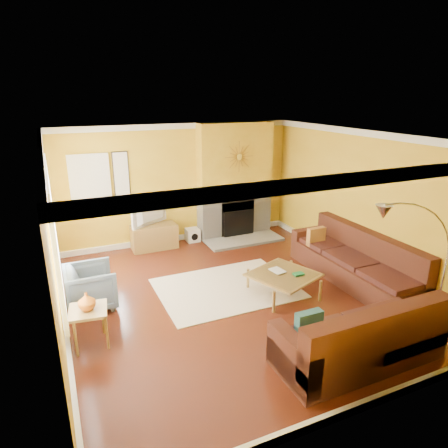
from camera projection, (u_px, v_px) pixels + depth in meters
name	position (u px, v px, depth m)	size (l,w,h in m)	color
floor	(233.00, 295.00, 6.94)	(5.50, 6.00, 0.02)	#5D2413
ceiling	(234.00, 136.00, 6.08)	(5.50, 6.00, 0.02)	white
wall_back	(177.00, 184.00, 9.12)	(5.50, 0.02, 2.70)	gold
wall_front	(365.00, 308.00, 3.90)	(5.50, 0.02, 2.70)	gold
wall_left	(51.00, 246.00, 5.44)	(0.02, 6.00, 2.70)	gold
wall_right	(365.00, 203.00, 7.57)	(0.02, 6.00, 2.70)	gold
baseboard	(233.00, 292.00, 6.91)	(5.50, 6.00, 0.12)	white
crown_molding	(234.00, 141.00, 6.10)	(5.50, 6.00, 0.12)	white
window_left_near	(50.00, 211.00, 6.54)	(0.06, 1.22, 1.72)	white
window_left_far	(54.00, 251.00, 4.89)	(0.06, 1.22, 1.72)	white
window_back	(90.00, 183.00, 8.28)	(0.82, 0.06, 1.22)	white
wall_art	(122.00, 178.00, 8.52)	(0.34, 0.04, 1.14)	white
fireplace	(235.00, 181.00, 9.45)	(1.80, 0.40, 2.70)	#A09C97
mantel	(239.00, 187.00, 9.28)	(1.92, 0.22, 0.08)	white
hearth	(244.00, 240.00, 9.39)	(1.80, 0.70, 0.06)	#A09C97
sunburst	(239.00, 157.00, 9.07)	(0.70, 0.04, 0.70)	olive
rug	(226.00, 288.00, 7.16)	(2.40, 1.80, 0.02)	beige
sectional_sofa	(320.00, 278.00, 6.53)	(3.12, 3.74, 0.90)	#4D2318
coffee_table	(283.00, 284.00, 6.90)	(1.00, 1.00, 0.40)	white
media_console	(154.00, 237.00, 8.91)	(1.00, 0.45, 0.55)	olive
tv	(153.00, 212.00, 8.73)	(1.02, 0.13, 0.59)	black
subwoofer	(192.00, 235.00, 9.39)	(0.30, 0.30, 0.30)	white
armchair	(91.00, 287.00, 6.45)	(0.76, 0.78, 0.71)	slate
side_table	(90.00, 327.00, 5.50)	(0.50, 0.50, 0.55)	olive
vase	(87.00, 301.00, 5.37)	(0.24, 0.24, 0.25)	#C86013
book	(273.00, 272.00, 6.86)	(0.20, 0.27, 0.03)	white
arc_lamp	(414.00, 279.00, 5.15)	(1.35, 0.36, 2.12)	silver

